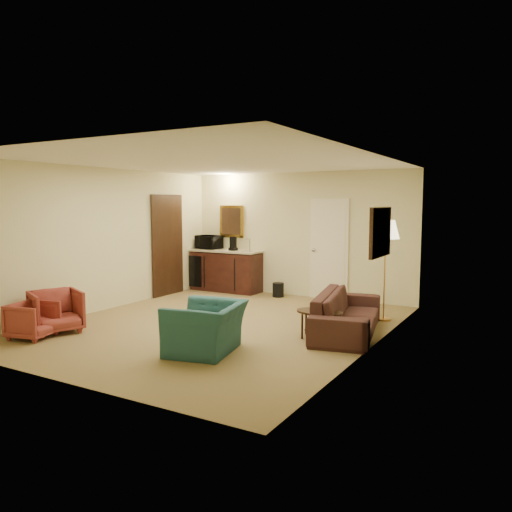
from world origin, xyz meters
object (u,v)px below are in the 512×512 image
(rose_chair_near, at_px, (33,319))
(coffee_maker, at_px, (233,244))
(sofa, at_px, (347,306))
(coffee_table, at_px, (319,324))
(wetbar_cabinet, at_px, (226,270))
(floor_lamp, at_px, (385,270))
(microwave, at_px, (209,241))
(waste_bin, at_px, (278,290))
(teal_armchair, at_px, (206,319))
(rose_chair_far, at_px, (56,309))

(rose_chair_near, bearing_deg, coffee_maker, -18.71)
(sofa, bearing_deg, coffee_table, 139.43)
(wetbar_cabinet, height_order, floor_lamp, floor_lamp)
(microwave, bearing_deg, sofa, -22.88)
(coffee_maker, bearing_deg, coffee_table, -33.21)
(microwave, bearing_deg, wetbar_cabinet, -0.47)
(waste_bin, xyz_separation_m, microwave, (-1.85, 0.12, 0.96))
(wetbar_cabinet, height_order, waste_bin, wetbar_cabinet)
(teal_armchair, bearing_deg, waste_bin, -178.73)
(sofa, distance_m, floor_lamp, 1.21)
(sofa, xyz_separation_m, microwave, (-4.10, 2.21, 0.70))
(rose_chair_near, distance_m, coffee_maker, 4.81)
(rose_chair_near, bearing_deg, rose_chair_far, -13.41)
(teal_armchair, distance_m, rose_chair_far, 2.59)
(wetbar_cabinet, distance_m, coffee_table, 4.26)
(sofa, bearing_deg, rose_chair_near, 111.72)
(teal_armchair, bearing_deg, sofa, 133.10)
(rose_chair_near, height_order, microwave, microwave)
(wetbar_cabinet, distance_m, floor_lamp, 4.01)
(teal_armchair, xyz_separation_m, coffee_table, (1.02, 1.40, -0.24))
(floor_lamp, distance_m, microwave, 4.50)
(sofa, xyz_separation_m, waste_bin, (-2.25, 2.09, -0.26))
(coffee_maker, bearing_deg, sofa, -25.76)
(teal_armchair, relative_size, rose_chair_near, 1.72)
(rose_chair_far, xyz_separation_m, coffee_maker, (0.44, 4.33, 0.72))
(microwave, xyz_separation_m, coffee_maker, (0.69, -0.04, -0.04))
(coffee_maker, bearing_deg, rose_chair_far, -89.16)
(waste_bin, bearing_deg, rose_chair_near, -108.99)
(wetbar_cabinet, relative_size, teal_armchair, 1.63)
(sofa, xyz_separation_m, rose_chair_near, (-3.85, -2.56, -0.12))
(rose_chair_near, bearing_deg, sofa, -69.74)
(sofa, relative_size, microwave, 3.80)
(rose_chair_near, relative_size, coffee_table, 0.84)
(rose_chair_near, bearing_deg, microwave, -10.41)
(floor_lamp, xyz_separation_m, microwave, (-4.35, 1.10, 0.26))
(rose_chair_far, distance_m, waste_bin, 4.55)
(waste_bin, bearing_deg, rose_chair_far, -110.63)
(floor_lamp, bearing_deg, coffee_maker, 163.85)
(rose_chair_near, relative_size, microwave, 1.05)
(wetbar_cabinet, height_order, teal_armchair, wetbar_cabinet)
(rose_chair_far, bearing_deg, coffee_maker, 18.31)
(coffee_maker, bearing_deg, wetbar_cabinet, -170.91)
(sofa, distance_m, rose_chair_near, 4.63)
(teal_armchair, xyz_separation_m, waste_bin, (-0.97, 3.95, -0.29))
(sofa, relative_size, coffee_table, 3.03)
(coffee_table, bearing_deg, coffee_maker, 140.17)
(wetbar_cabinet, bearing_deg, rose_chair_far, -93.31)
(floor_lamp, bearing_deg, wetbar_cabinet, 164.71)
(teal_armchair, relative_size, floor_lamp, 0.59)
(waste_bin, distance_m, coffee_maker, 1.49)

